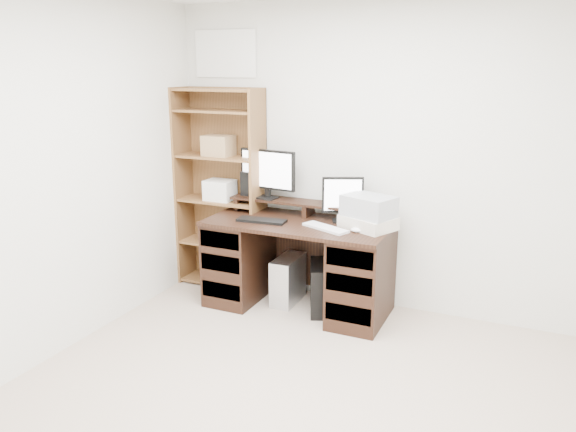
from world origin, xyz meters
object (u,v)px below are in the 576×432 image
Objects in this scene: printer at (368,222)px; tower_silver at (288,279)px; monitor_wide at (267,171)px; bookshelf at (221,188)px; desk at (298,263)px; tower_black at (321,287)px; monitor_small at (343,197)px.

printer is 0.92m from tower_silver.
monitor_wide is 0.51m from bookshelf.
desk is 0.70m from printer.
tower_silver is 0.22× the size of bookshelf.
bookshelf is at bearing 146.71° from tower_black.
tower_silver is at bearing 168.03° from monitor_small.
bookshelf is at bearing -175.47° from monitor_wide.
desk is at bearing 160.44° from tower_black.
printer reaches higher than tower_silver.
monitor_small is at bearing -179.85° from printer.
tower_silver is (0.25, -0.12, -0.90)m from monitor_wide.
tower_silver is (-0.44, -0.09, -0.75)m from monitor_small.
bookshelf is at bearing -162.10° from printer.
monitor_small is at bearing 26.80° from desk.
bookshelf is at bearing 165.94° from desk.
monitor_wide is at bearing 140.00° from tower_black.
desk reaches higher than tower_black.
monitor_wide is 1.08m from tower_black.
monitor_wide is at bearing 152.78° from tower_silver.
tower_silver is (-0.13, 0.07, -0.19)m from desk.
desk is 1.02m from bookshelf.
monitor_small is 0.82× the size of tower_black.
monitor_wide is (-0.37, 0.19, 0.72)m from desk.
desk is at bearing -29.56° from tower_silver.
desk is 3.36× the size of tower_black.
bookshelf reaches higher than printer.
printer is 0.22× the size of bookshelf.
monitor_small is 0.87m from tower_silver.
tower_silver is 0.33m from tower_black.
printer is 0.88× the size of tower_black.
monitor_small is 0.20× the size of bookshelf.
monitor_small is 0.77m from tower_black.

